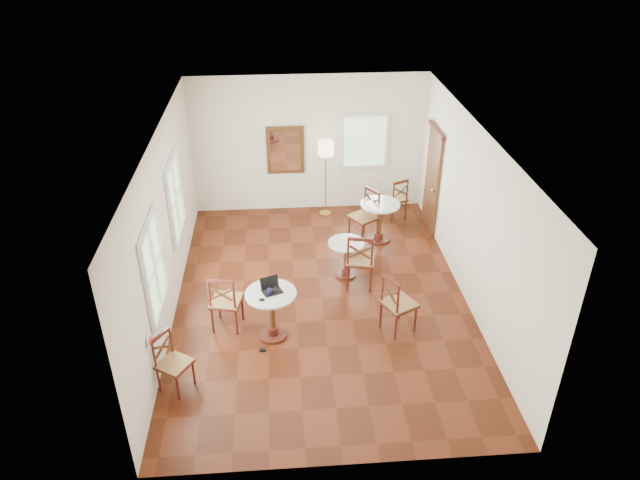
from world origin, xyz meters
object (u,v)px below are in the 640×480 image
Objects in this scene: mouse at (262,300)px; chair_back_b at (365,216)px; chair_mid_b at (398,304)px; water_glass at (275,289)px; cafe_table_near at (272,310)px; chair_mid_a at (360,260)px; chair_near_b at (173,363)px; cafe_table_mid at (346,255)px; cafe_table_back at (379,218)px; chair_back_a at (396,199)px; floor_lamp at (326,153)px; chair_near_a at (226,301)px; navy_mug at (270,292)px; power_adapter at (262,350)px; laptop at (271,288)px.

chair_back_b is at bearing 68.06° from mouse.
chair_mid_b reaches higher than water_glass.
cafe_table_near is at bearing 63.14° from chair_mid_b.
water_glass is (-1.49, -1.27, 0.34)m from chair_mid_a.
mouse is (-2.12, -0.19, 0.34)m from chair_mid_b.
cafe_table_near is 1.72m from chair_near_b.
cafe_table_mid is 0.42m from chair_mid_a.
cafe_table_near is 3.60m from cafe_table_back.
chair_mid_b is 3.86m from chair_back_a.
cafe_table_mid is 7.47× the size of mouse.
mouse is (-2.02, -3.12, 0.32)m from chair_back_b.
cafe_table_back is at bearing -51.69° from floor_lamp.
cafe_table_near is 0.89× the size of chair_back_a.
chair_back_b is (2.61, 2.65, 0.02)m from chair_near_a.
cafe_table_near is at bearing 170.84° from chair_near_a.
chair_mid_a is 2.09m from navy_mug.
chair_mid_a is 2.28m from mouse.
floor_lamp is at bearing 73.80° from cafe_table_near.
chair_back_b reaches higher than water_glass.
chair_mid_a is 2.44m from power_adapter.
chair_near_b is at bearing 75.09° from chair_near_a.
chair_mid_a reaches higher than chair_back_a.
chair_mid_a is 11.62× the size of power_adapter.
chair_back_b is 11.52× the size of power_adapter.
chair_near_b is (-2.74, -2.67, 0.02)m from cafe_table_mid.
power_adapter is at bearing 31.31° from chair_back_a.
floor_lamp is at bearing 52.11° from laptop.
water_glass is (0.21, 0.21, 0.02)m from mouse.
chair_back_b is at bearing 58.06° from water_glass.
chair_mid_a is at bearing -19.01° from chair_near_b.
chair_mid_b is 0.97× the size of chair_back_b.
cafe_table_mid is at bearing 27.95° from laptop.
floor_lamp is 4.27m from water_glass.
navy_mug reaches higher than chair_near_b.
floor_lamp reaches higher than navy_mug.
cafe_table_mid is 2.13m from laptop.
floor_lamp reaches higher than mouse.
floor_lamp is at bearing -71.02° from chair_mid_a.
chair_near_a is 0.98m from power_adapter.
chair_near_a is at bearing 152.53° from mouse.
chair_near_a is (-0.72, 0.28, -0.00)m from cafe_table_near.
chair_mid_b reaches higher than navy_mug.
water_glass reaches higher than cafe_table_back.
cafe_table_mid is 2.12m from water_glass.
chair_mid_a is at bearing 43.61° from power_adapter.
chair_mid_b is 12.20× the size of water_glass.
chair_near_a is (-2.08, -1.37, 0.08)m from cafe_table_mid.
cafe_table_near is 0.77m from chair_near_a.
floor_lamp is at bearing 73.09° from power_adapter.
power_adapter is at bearing -28.21° from chair_near_b.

